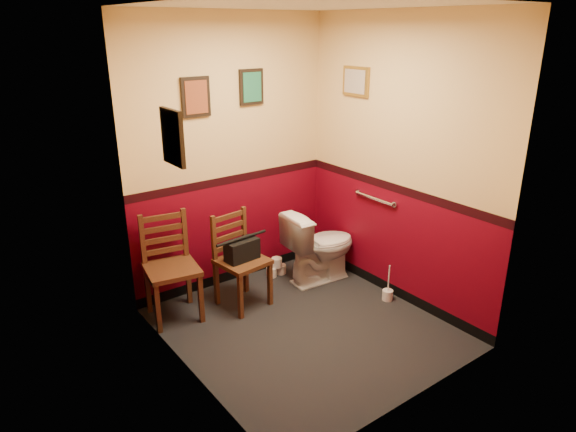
% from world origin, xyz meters
% --- Properties ---
extents(floor, '(2.20, 2.40, 0.00)m').
position_xyz_m(floor, '(0.00, 0.00, 0.00)').
color(floor, black).
rests_on(floor, ground).
extents(ceiling, '(2.20, 2.40, 0.00)m').
position_xyz_m(ceiling, '(0.00, 0.00, 2.70)').
color(ceiling, silver).
rests_on(ceiling, ground).
extents(wall_back, '(2.20, 0.00, 2.70)m').
position_xyz_m(wall_back, '(0.00, 1.20, 1.35)').
color(wall_back, '#5C0312').
rests_on(wall_back, ground).
extents(wall_front, '(2.20, 0.00, 2.70)m').
position_xyz_m(wall_front, '(0.00, -1.20, 1.35)').
color(wall_front, '#5C0312').
rests_on(wall_front, ground).
extents(wall_left, '(0.00, 2.40, 2.70)m').
position_xyz_m(wall_left, '(-1.10, 0.00, 1.35)').
color(wall_left, '#5C0312').
rests_on(wall_left, ground).
extents(wall_right, '(0.00, 2.40, 2.70)m').
position_xyz_m(wall_right, '(1.10, 0.00, 1.35)').
color(wall_right, '#5C0312').
rests_on(wall_right, ground).
extents(grab_bar, '(0.05, 0.56, 0.06)m').
position_xyz_m(grab_bar, '(1.07, 0.25, 0.95)').
color(grab_bar, silver).
rests_on(grab_bar, wall_right).
extents(framed_print_back_a, '(0.28, 0.04, 0.36)m').
position_xyz_m(framed_print_back_a, '(-0.35, 1.18, 1.95)').
color(framed_print_back_a, black).
rests_on(framed_print_back_a, wall_back).
extents(framed_print_back_b, '(0.26, 0.04, 0.34)m').
position_xyz_m(framed_print_back_b, '(0.25, 1.18, 2.00)').
color(framed_print_back_b, black).
rests_on(framed_print_back_b, wall_back).
extents(framed_print_left, '(0.04, 0.30, 0.38)m').
position_xyz_m(framed_print_left, '(-1.08, 0.10, 1.85)').
color(framed_print_left, black).
rests_on(framed_print_left, wall_left).
extents(framed_print_right, '(0.04, 0.34, 0.28)m').
position_xyz_m(framed_print_right, '(1.08, 0.60, 2.05)').
color(framed_print_right, olive).
rests_on(framed_print_right, wall_right).
extents(toilet, '(0.81, 0.50, 0.77)m').
position_xyz_m(toilet, '(0.72, 0.65, 0.38)').
color(toilet, white).
rests_on(toilet, floor).
extents(toilet_brush, '(0.11, 0.11, 0.38)m').
position_xyz_m(toilet_brush, '(0.97, -0.10, 0.06)').
color(toilet_brush, silver).
rests_on(toilet_brush, floor).
extents(chair_left, '(0.53, 0.53, 0.98)m').
position_xyz_m(chair_left, '(-0.84, 0.91, 0.49)').
color(chair_left, '#5A321B').
rests_on(chair_left, floor).
extents(chair_right, '(0.48, 0.48, 0.91)m').
position_xyz_m(chair_right, '(-0.22, 0.73, 0.46)').
color(chair_right, '#5A321B').
rests_on(chair_right, floor).
extents(handbag, '(0.33, 0.19, 0.23)m').
position_xyz_m(handbag, '(-0.22, 0.69, 0.58)').
color(handbag, black).
rests_on(handbag, chair_right).
extents(tp_stack, '(0.24, 0.12, 0.21)m').
position_xyz_m(tp_stack, '(0.40, 1.00, 0.09)').
color(tp_stack, silver).
rests_on(tp_stack, floor).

